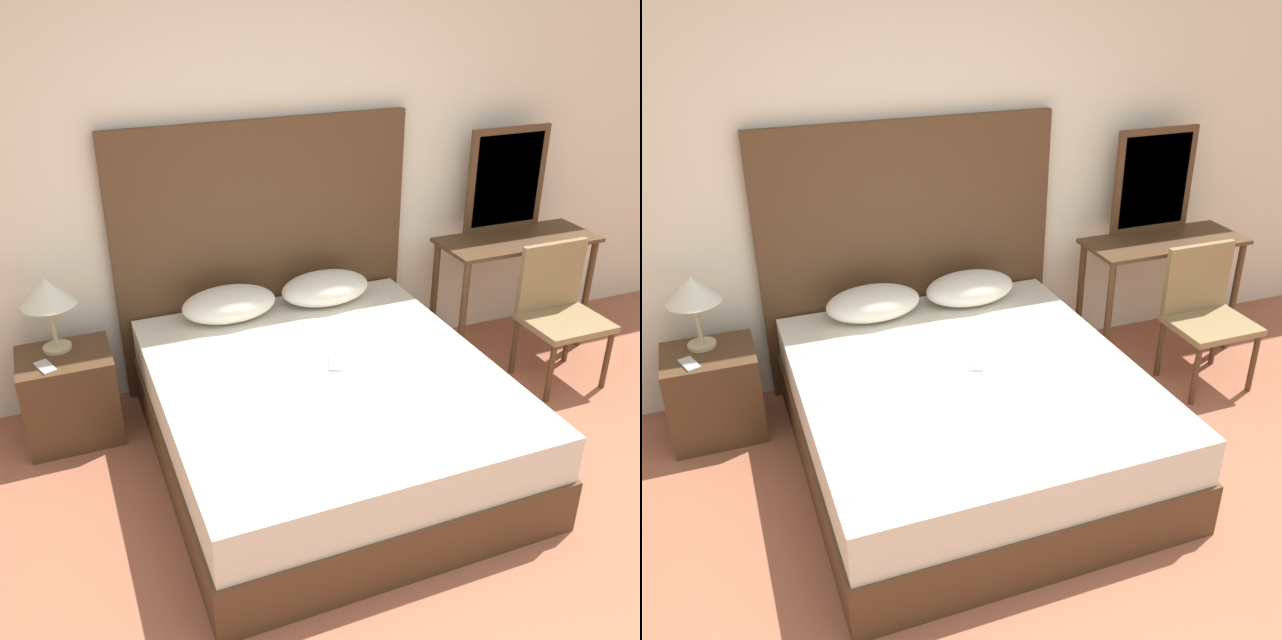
% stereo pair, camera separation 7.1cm
% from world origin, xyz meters
% --- Properties ---
extents(wall_back, '(10.00, 0.06, 2.70)m').
position_xyz_m(wall_back, '(0.00, 2.43, 1.35)').
color(wall_back, silver).
rests_on(wall_back, ground_plane).
extents(bed, '(1.73, 1.94, 0.53)m').
position_xyz_m(bed, '(-0.08, 1.36, 0.26)').
color(bed, '#4C331E').
rests_on(bed, ground_plane).
extents(headboard, '(1.81, 0.05, 1.62)m').
position_xyz_m(headboard, '(-0.08, 2.35, 0.81)').
color(headboard, '#4C331E').
rests_on(headboard, ground_plane).
extents(pillow_left, '(0.55, 0.32, 0.20)m').
position_xyz_m(pillow_left, '(-0.38, 2.12, 0.63)').
color(pillow_left, silver).
rests_on(pillow_left, bed).
extents(pillow_right, '(0.55, 0.32, 0.20)m').
position_xyz_m(pillow_right, '(0.22, 2.12, 0.63)').
color(pillow_right, silver).
rests_on(pillow_right, bed).
extents(phone_on_bed, '(0.12, 0.17, 0.01)m').
position_xyz_m(phone_on_bed, '(-0.01, 1.41, 0.54)').
color(phone_on_bed, '#B7B7BC').
rests_on(phone_on_bed, bed).
extents(nightstand, '(0.49, 0.42, 0.52)m').
position_xyz_m(nightstand, '(-1.32, 2.06, 0.26)').
color(nightstand, '#4C331E').
rests_on(nightstand, ground_plane).
extents(table_lamp, '(0.29, 0.29, 0.42)m').
position_xyz_m(table_lamp, '(-1.34, 2.15, 0.85)').
color(table_lamp, tan).
rests_on(table_lamp, nightstand).
extents(phone_on_nightstand, '(0.12, 0.16, 0.01)m').
position_xyz_m(phone_on_nightstand, '(-1.42, 1.96, 0.52)').
color(phone_on_nightstand, '#B7B7BC').
rests_on(phone_on_nightstand, nightstand).
extents(vanity_desk, '(1.06, 0.44, 0.80)m').
position_xyz_m(vanity_desk, '(1.55, 2.04, 0.65)').
color(vanity_desk, '#4C331E').
rests_on(vanity_desk, ground_plane).
extents(vanity_mirror, '(0.58, 0.03, 0.68)m').
position_xyz_m(vanity_mirror, '(1.55, 2.23, 1.14)').
color(vanity_mirror, '#4C331E').
rests_on(vanity_mirror, vanity_desk).
extents(chair, '(0.49, 0.42, 0.87)m').
position_xyz_m(chair, '(1.59, 1.61, 0.50)').
color(chair, olive).
rests_on(chair, ground_plane).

